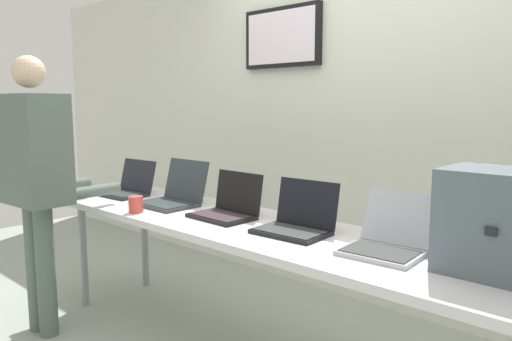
# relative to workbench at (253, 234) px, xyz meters

# --- Properties ---
(back_wall) EXTENTS (8.00, 0.11, 2.51)m
(back_wall) POSITION_rel_workbench_xyz_m (-0.01, 1.13, 0.56)
(back_wall) COLOR silver
(back_wall) RESTS_ON ground
(workbench) EXTENTS (2.92, 0.70, 0.75)m
(workbench) POSITION_rel_workbench_xyz_m (0.00, 0.00, 0.00)
(workbench) COLOR silver
(workbench) RESTS_ON ground
(equipment_box) EXTENTS (0.43, 0.32, 0.39)m
(equipment_box) POSITION_rel_workbench_xyz_m (1.20, 0.06, 0.25)
(equipment_box) COLOR #505D65
(equipment_box) RESTS_ON workbench
(laptop_station_0) EXTENTS (0.36, 0.31, 0.24)m
(laptop_station_0) POSITION_rel_workbench_xyz_m (-1.23, 0.03, 0.11)
(laptop_station_0) COLOR #21232C
(laptop_station_0) RESTS_ON workbench
(laptop_station_1) EXTENTS (0.37, 0.34, 0.27)m
(laptop_station_1) POSITION_rel_workbench_xyz_m (-0.72, 0.04, 0.11)
(laptop_station_1) COLOR #33393F
(laptop_station_1) RESTS_ON workbench
(laptop_station_2) EXTENTS (0.36, 0.28, 0.25)m
(laptop_station_2) POSITION_rel_workbench_xyz_m (-0.22, 0.03, 0.11)
(laptop_station_2) COLOR black
(laptop_station_2) RESTS_ON workbench
(laptop_station_3) EXTENTS (0.36, 0.30, 0.25)m
(laptop_station_3) POSITION_rel_workbench_xyz_m (0.26, 0.03, 0.11)
(laptop_station_3) COLOR black
(laptop_station_3) RESTS_ON workbench
(laptop_station_4) EXTENTS (0.34, 0.37, 0.24)m
(laptop_station_4) POSITION_rel_workbench_xyz_m (0.75, 0.04, 0.11)
(laptop_station_4) COLOR #ACB0BA
(laptop_station_4) RESTS_ON workbench
(person) EXTENTS (0.45, 0.60, 1.66)m
(person) POSITION_rel_workbench_xyz_m (-1.16, -0.62, 0.30)
(person) COLOR #56655C
(person) RESTS_ON ground
(coffee_mug) EXTENTS (0.09, 0.09, 0.10)m
(coffee_mug) POSITION_rel_workbench_xyz_m (-0.71, -0.25, 0.10)
(coffee_mug) COLOR #D0463B
(coffee_mug) RESTS_ON workbench
(paper_sheet) EXTENTS (0.25, 0.32, 0.00)m
(paper_sheet) POSITION_rel_workbench_xyz_m (-0.88, -0.17, 0.05)
(paper_sheet) COLOR white
(paper_sheet) RESTS_ON workbench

